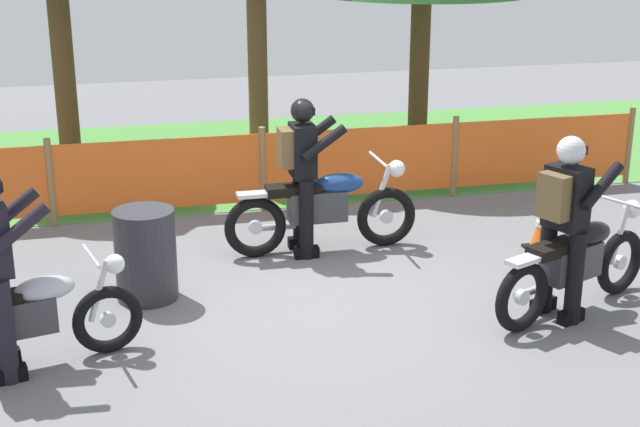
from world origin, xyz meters
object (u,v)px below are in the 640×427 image
object	(u,v)px
motorcycle_third	(576,264)
traffic_cone	(543,228)
rider_lead	(302,168)
rider_third	(565,218)
motorcycle_lead	(323,208)
spare_drum	(146,255)
motorcycle_trailing	(28,319)

from	to	relation	value
motorcycle_third	traffic_cone	distance (m)	1.60
rider_lead	rider_third	distance (m)	2.87
motorcycle_third	rider_lead	bearing A→B (deg)	112.29
motorcycle_lead	rider_third	world-z (taller)	rider_third
rider_third	spare_drum	world-z (taller)	rider_third
motorcycle_third	spare_drum	distance (m)	3.99
rider_lead	rider_third	xyz separation A→B (m)	(1.90, -2.15, 0.00)
rider_lead	traffic_cone	xyz separation A→B (m)	(2.55, -0.53, -0.69)
traffic_cone	spare_drum	size ratio (longest dim) A/B	0.60
rider_lead	traffic_cone	distance (m)	2.70
rider_third	motorcycle_third	bearing A→B (deg)	0.51
motorcycle_lead	rider_third	xyz separation A→B (m)	(1.67, -2.15, 0.46)
motorcycle_lead	rider_lead	distance (m)	0.52
rider_third	motorcycle_trailing	bearing A→B (deg)	155.51
rider_third	traffic_cone	xyz separation A→B (m)	(0.65, 1.61, -0.69)
motorcycle_lead	motorcycle_trailing	xyz separation A→B (m)	(-2.93, -2.05, -0.05)
rider_lead	traffic_cone	world-z (taller)	rider_lead
motorcycle_trailing	spare_drum	distance (m)	1.57
rider_third	motorcycle_lead	bearing A→B (deg)	104.51
motorcycle_lead	rider_lead	world-z (taller)	rider_lead
motorcycle_lead	traffic_cone	distance (m)	2.39
motorcycle_lead	motorcycle_trailing	size ratio (longest dim) A/B	1.14
motorcycle_trailing	traffic_cone	size ratio (longest dim) A/B	3.51
motorcycle_third	rider_third	xyz separation A→B (m)	(-0.20, -0.09, 0.49)
motorcycle_lead	traffic_cone	world-z (taller)	motorcycle_lead
spare_drum	traffic_cone	bearing A→B (deg)	4.15
motorcycle_lead	motorcycle_third	distance (m)	2.78
motorcycle_trailing	motorcycle_third	world-z (taller)	motorcycle_third
motorcycle_third	motorcycle_trailing	bearing A→B (deg)	156.62
motorcycle_third	rider_third	bearing A→B (deg)	-179.49
motorcycle_third	traffic_cone	world-z (taller)	motorcycle_third
rider_third	spare_drum	size ratio (longest dim) A/B	1.92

